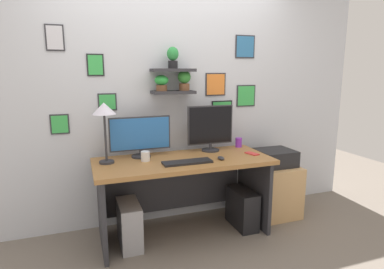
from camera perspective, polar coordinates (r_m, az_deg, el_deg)
name	(u,v)px	position (r m, az deg, el deg)	size (l,w,h in m)	color
ground_plane	(184,234)	(3.26, -1.42, -17.21)	(8.00, 8.00, 0.00)	#70665B
back_wall_assembly	(170,91)	(3.29, -3.92, 7.77)	(4.40, 0.24, 2.70)	silver
desk	(182,179)	(3.09, -1.80, -7.89)	(1.63, 0.68, 0.75)	#9E6B38
monitor_left	(140,136)	(3.05, -9.18, -0.22)	(0.58, 0.18, 0.38)	#2D2D33
monitor_right	(210,127)	(3.24, 3.27, 1.26)	(0.48, 0.18, 0.46)	#2D2D33
keyboard	(187,162)	(2.84, -0.83, -4.92)	(0.44, 0.14, 0.02)	black
computer_mouse	(221,158)	(2.97, 5.18, -4.19)	(0.06, 0.09, 0.03)	#2D2D33
desk_lamp	(104,113)	(2.86, -15.34, 3.62)	(0.20, 0.20, 0.54)	#2D2D33
cell_phone	(252,154)	(3.21, 10.61, -3.34)	(0.07, 0.14, 0.01)	red
coffee_mug	(145,156)	(2.93, -8.28, -3.83)	(0.08, 0.08, 0.09)	white
pen_cup	(239,142)	(3.47, 8.28, -1.40)	(0.07, 0.07, 0.10)	purple
drawer_cabinet	(274,190)	(3.67, 14.30, -9.45)	(0.44, 0.50, 0.55)	tan
printer	(275,158)	(3.56, 14.58, -4.00)	(0.38, 0.34, 0.17)	black
computer_tower_left	(129,224)	(3.04, -11.08, -15.39)	(0.18, 0.40, 0.40)	#99999E
computer_tower_right	(242,208)	(3.36, 8.88, -12.80)	(0.18, 0.40, 0.38)	black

